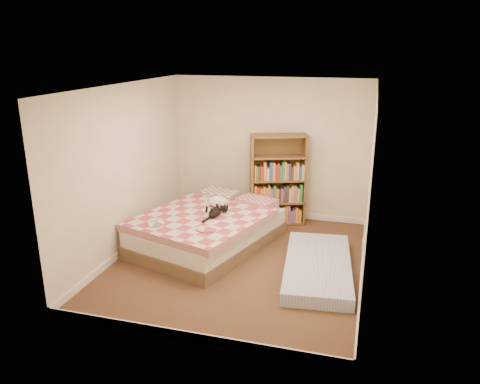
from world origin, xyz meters
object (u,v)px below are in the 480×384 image
(floor_mattress, at_px, (318,267))
(white_dog, at_px, (218,202))
(bed, at_px, (209,228))
(bookshelf, at_px, (278,192))
(black_cat, at_px, (216,212))

(floor_mattress, xyz_separation_m, white_dog, (-1.71, 0.80, 0.53))
(bed, distance_m, bookshelf, 1.53)
(black_cat, distance_m, white_dog, 0.42)
(black_cat, relative_size, white_dog, 1.41)
(bed, relative_size, bookshelf, 1.66)
(floor_mattress, xyz_separation_m, black_cat, (-1.62, 0.39, 0.51))
(black_cat, bearing_deg, white_dog, 135.12)
(bed, distance_m, floor_mattress, 1.84)
(floor_mattress, height_order, black_cat, black_cat)
(black_cat, height_order, white_dog, white_dog)
(floor_mattress, height_order, white_dog, white_dog)
(floor_mattress, distance_m, white_dog, 1.96)
(black_cat, xyz_separation_m, white_dog, (-0.09, 0.41, 0.02))
(bed, xyz_separation_m, white_dog, (0.06, 0.31, 0.35))
(bed, relative_size, black_cat, 4.31)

